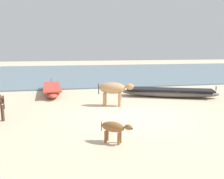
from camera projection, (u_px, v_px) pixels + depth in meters
ground at (133, 116)px, 8.47m from camera, size 80.00×80.00×0.00m
sea_water at (91, 72)px, 24.03m from camera, size 60.00×20.00×0.08m
fishing_boat_1 at (52, 90)px, 12.65m from camera, size 1.24×4.01×0.65m
fishing_boat_3 at (169, 93)px, 11.81m from camera, size 4.96×2.57×0.64m
cow_adult_tan at (114, 89)px, 9.91m from camera, size 1.57×0.85×1.05m
calf_far_brown at (114, 128)px, 6.01m from camera, size 0.82×0.65×0.59m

